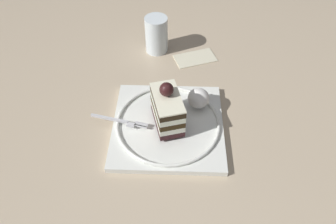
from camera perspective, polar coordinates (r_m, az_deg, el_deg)
name	(u,v)px	position (r m, az deg, el deg)	size (l,w,h in m)	color
ground_plane	(170,138)	(0.67, 0.32, -4.66)	(2.40, 2.40, 0.00)	tan
dessert_plate	(168,125)	(0.68, 0.00, -2.28)	(0.27, 0.27, 0.02)	white
cake_slice	(167,109)	(0.65, -0.12, 0.61)	(0.11, 0.09, 0.10)	#321417
whipped_cream_dollop	(198,98)	(0.70, 5.54, 2.51)	(0.05, 0.05, 0.04)	white
fork	(121,121)	(0.68, -8.54, -1.60)	(0.02, 0.13, 0.00)	silver
drink_glass_near	(156,37)	(0.87, -2.10, 13.47)	(0.06, 0.06, 0.10)	silver
folded_napkin	(195,58)	(0.87, 4.94, 9.73)	(0.11, 0.06, 0.00)	beige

